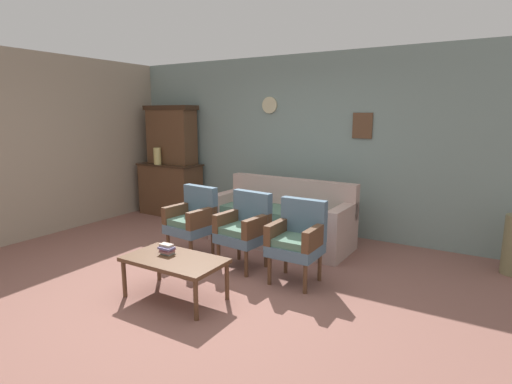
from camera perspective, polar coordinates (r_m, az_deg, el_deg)
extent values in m
plane|color=#84564C|center=(4.40, -7.95, -13.37)|extent=(7.68, 7.68, 0.00)
cube|color=gray|center=(6.29, 6.97, 6.76)|extent=(6.40, 0.06, 2.70)
cube|color=brown|center=(5.92, 14.93, 9.12)|extent=(0.28, 0.02, 0.36)
cylinder|color=beige|center=(6.50, 1.96, 12.27)|extent=(0.26, 0.03, 0.26)
cube|color=gray|center=(6.57, -30.95, 5.46)|extent=(0.06, 5.20, 2.70)
cube|color=brown|center=(7.46, -12.06, 0.30)|extent=(1.10, 0.52, 0.90)
cube|color=#342115|center=(7.39, -12.21, 3.84)|extent=(1.16, 0.55, 0.03)
cube|color=brown|center=(7.41, -11.94, 7.68)|extent=(0.90, 0.36, 0.95)
cube|color=#342115|center=(7.40, -12.10, 11.66)|extent=(0.99, 0.38, 0.08)
cylinder|color=#CDBD70|center=(7.33, -13.88, 5.00)|extent=(0.13, 0.13, 0.30)
cube|color=tan|center=(5.66, 3.49, -5.40)|extent=(1.99, 0.86, 0.42)
cube|color=tan|center=(5.83, 5.07, -0.39)|extent=(1.97, 0.22, 0.48)
cube|color=tan|center=(5.21, 12.27, -3.33)|extent=(0.18, 0.80, 0.24)
cube|color=tan|center=(6.06, -3.98, -1.09)|extent=(0.18, 0.80, 0.24)
cube|color=#4C705B|center=(5.31, 8.77, -3.71)|extent=(0.54, 0.58, 0.10)
cube|color=#4C705B|center=(5.56, 3.32, -2.93)|extent=(0.54, 0.58, 0.10)
cube|color=#4C705B|center=(5.85, -1.61, -2.20)|extent=(0.54, 0.58, 0.10)
cube|color=slate|center=(5.19, -9.38, -5.12)|extent=(0.57, 0.53, 0.12)
cube|color=#4C705B|center=(5.15, -9.57, -4.21)|extent=(0.48, 0.45, 0.10)
cube|color=slate|center=(5.25, -7.89, -1.62)|extent=(0.53, 0.16, 0.46)
cube|color=brown|center=(4.99, -7.70, -3.70)|extent=(0.13, 0.49, 0.22)
cube|color=brown|center=(5.30, -11.07, -2.93)|extent=(0.13, 0.49, 0.22)
cylinder|color=brown|center=(4.99, -9.22, -8.45)|extent=(0.04, 0.04, 0.32)
cylinder|color=brown|center=(5.28, -12.39, -7.44)|extent=(0.04, 0.04, 0.32)
cylinder|color=brown|center=(5.24, -6.19, -7.40)|extent=(0.04, 0.04, 0.32)
cylinder|color=brown|center=(5.52, -9.38, -6.51)|extent=(0.04, 0.04, 0.32)
cube|color=slate|center=(4.77, -1.98, -6.44)|extent=(0.57, 0.53, 0.12)
cube|color=#4C705B|center=(4.72, -2.14, -5.46)|extent=(0.48, 0.45, 0.10)
cube|color=slate|center=(4.84, -0.51, -2.60)|extent=(0.53, 0.16, 0.46)
cube|color=brown|center=(4.59, 0.15, -4.92)|extent=(0.13, 0.49, 0.22)
cube|color=brown|center=(4.85, -4.01, -4.05)|extent=(0.13, 0.49, 0.22)
cylinder|color=brown|center=(4.57, -1.41, -10.13)|extent=(0.04, 0.04, 0.32)
cylinder|color=brown|center=(4.83, -5.36, -9.00)|extent=(0.04, 0.04, 0.32)
cylinder|color=brown|center=(4.86, 1.42, -8.83)|extent=(0.04, 0.04, 0.32)
cylinder|color=brown|center=(5.10, -2.45, -7.86)|extent=(0.04, 0.04, 0.32)
cube|color=slate|center=(4.37, 5.61, -8.13)|extent=(0.53, 0.49, 0.12)
cube|color=#4C705B|center=(4.33, 5.52, -7.08)|extent=(0.45, 0.41, 0.10)
cube|color=slate|center=(4.46, 6.81, -3.87)|extent=(0.52, 0.11, 0.46)
cube|color=brown|center=(4.23, 8.35, -6.42)|extent=(0.09, 0.48, 0.22)
cube|color=brown|center=(4.42, 3.08, -5.58)|extent=(0.09, 0.48, 0.22)
cylinder|color=brown|center=(4.21, 7.02, -12.16)|extent=(0.04, 0.04, 0.32)
cylinder|color=brown|center=(4.38, 1.93, -11.10)|extent=(0.04, 0.04, 0.32)
cylinder|color=brown|center=(4.53, 9.06, -10.47)|extent=(0.04, 0.04, 0.32)
cylinder|color=brown|center=(4.70, 4.26, -9.58)|extent=(0.04, 0.04, 0.32)
cube|color=brown|center=(4.07, -11.55, -9.47)|extent=(1.00, 0.56, 0.04)
cylinder|color=brown|center=(4.61, -13.71, -9.89)|extent=(0.04, 0.04, 0.38)
cylinder|color=brown|center=(4.06, -4.16, -12.56)|extent=(0.04, 0.04, 0.38)
cylinder|color=brown|center=(4.31, -18.27, -11.66)|extent=(0.04, 0.04, 0.38)
cylinder|color=brown|center=(3.71, -8.56, -15.01)|extent=(0.04, 0.04, 0.38)
cube|color=gray|center=(4.19, -12.50, -8.49)|extent=(0.12, 0.09, 0.02)
cube|color=#9F6768|center=(4.17, -12.58, -8.28)|extent=(0.13, 0.10, 0.02)
cube|color=#AB556A|center=(4.19, -12.51, -7.96)|extent=(0.13, 0.11, 0.02)
cube|color=slate|center=(4.16, -12.64, -7.79)|extent=(0.15, 0.10, 0.02)
cube|color=tan|center=(4.18, -12.65, -7.39)|extent=(0.14, 0.08, 0.02)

